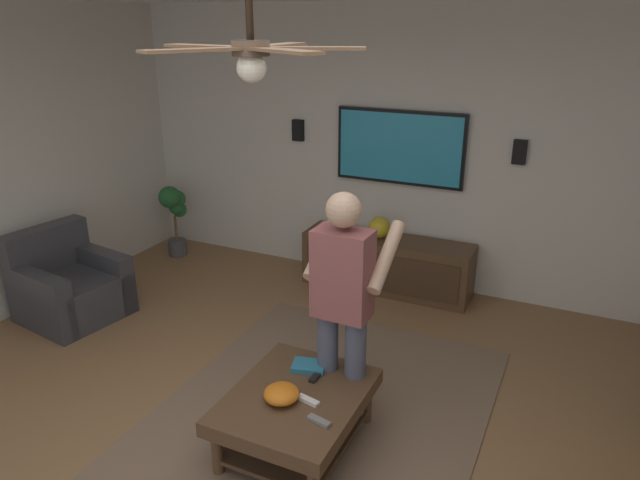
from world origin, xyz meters
name	(u,v)px	position (x,y,z in m)	size (l,w,h in m)	color
ground_plane	(261,469)	(0.00, 0.00, 0.00)	(7.50, 7.50, 0.00)	olive
wall_back_tv	(418,151)	(3.10, 0.00, 1.38)	(0.10, 6.45, 2.76)	silver
area_rug	(310,427)	(0.48, -0.10, 0.01)	(3.06, 2.17, 0.01)	#7A604C
armchair	(69,288)	(0.98, 2.62, 0.28)	(0.91, 0.92, 0.82)	#38383D
coffee_table	(296,408)	(0.28, -0.10, 0.30)	(1.00, 0.80, 0.40)	#513823
media_console	(387,264)	(2.77, 0.16, 0.28)	(0.45, 1.70, 0.55)	#513823
tv	(400,147)	(3.01, 0.16, 1.42)	(0.05, 1.29, 0.72)	black
person_standing	(343,298)	(0.66, -0.26, 0.93)	(0.54, 0.54, 1.64)	#4C5166
potted_plant_short	(174,210)	(2.62, 2.69, 0.55)	(0.36, 0.26, 0.84)	#4C4C51
bowl	(282,394)	(0.19, -0.05, 0.45)	(0.22, 0.22, 0.10)	orange
remote_white	(308,400)	(0.24, -0.21, 0.41)	(0.15, 0.04, 0.02)	white
remote_black	(316,376)	(0.50, -0.14, 0.41)	(0.15, 0.04, 0.02)	black
remote_grey	(319,421)	(0.09, -0.35, 0.41)	(0.15, 0.04, 0.02)	slate
book	(309,366)	(0.57, -0.05, 0.42)	(0.22, 0.16, 0.04)	teal
vase_round	(379,227)	(2.76, 0.25, 0.66)	(0.22, 0.22, 0.22)	gold
wall_speaker_left	(520,152)	(3.02, -0.96, 1.48)	(0.06, 0.12, 0.22)	black
wall_speaker_right	(298,130)	(3.02, 1.28, 1.50)	(0.06, 0.12, 0.22)	black
ceiling_fan	(253,53)	(0.31, 0.13, 2.43)	(1.17, 1.18, 0.46)	#4C3828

